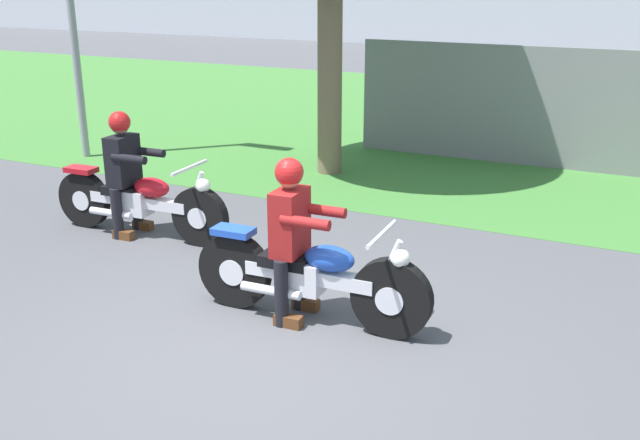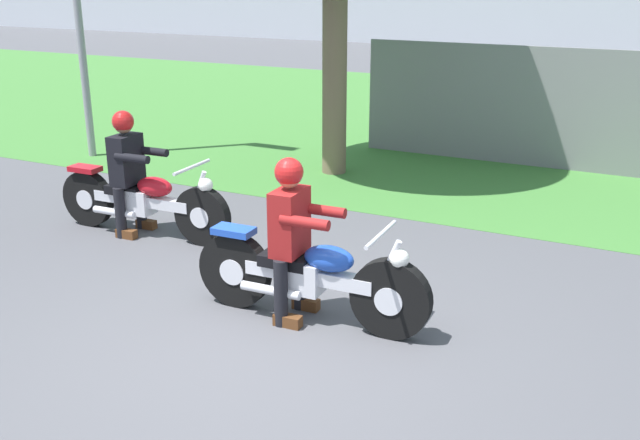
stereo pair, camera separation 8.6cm
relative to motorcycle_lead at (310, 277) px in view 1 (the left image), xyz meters
The scene contains 7 objects.
ground 0.85m from the motorcycle_lead, 107.59° to the right, with size 120.00×120.00×0.00m, color #4C4C51.
grass_verge 8.91m from the motorcycle_lead, 91.45° to the left, with size 60.00×12.00×0.01m, color #3D7533.
motorcycle_lead is the anchor object (origin of this frame).
rider_lead 0.46m from the motorcycle_lead, behind, with size 0.56×0.48×1.42m.
motorcycle_follow 2.87m from the motorcycle_lead, 158.17° to the left, with size 2.24×0.66×0.89m.
rider_follow 3.06m from the motorcycle_lead, 159.42° to the left, with size 0.56×0.48×1.41m.
fence_segment 6.37m from the motorcycle_lead, 77.01° to the left, with size 7.00×0.06×1.80m, color slate.
Camera 1 is at (2.76, -4.36, 2.86)m, focal length 40.96 mm.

